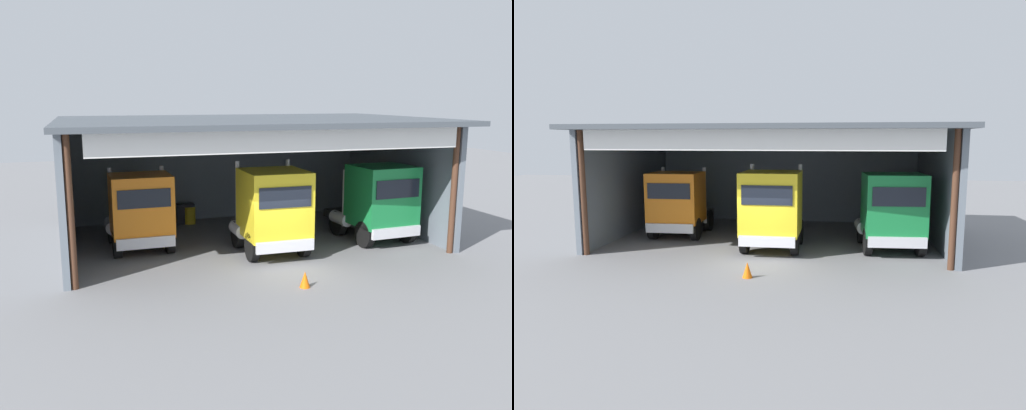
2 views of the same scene
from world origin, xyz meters
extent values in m
plane|color=slate|center=(0.00, 0.00, 0.00)|extent=(80.00, 80.00, 0.00)
cube|color=slate|center=(0.00, 9.70, 2.60)|extent=(15.17, 0.24, 5.20)
cube|color=slate|center=(-7.59, 4.85, 2.60)|extent=(0.24, 9.70, 5.20)
cube|color=slate|center=(7.59, 4.85, 2.60)|extent=(0.24, 9.70, 5.20)
cube|color=#474E55|center=(0.00, 4.35, 5.30)|extent=(15.77, 10.70, 0.20)
cylinder|color=#4C2D1E|center=(-7.34, 0.15, 2.60)|extent=(0.24, 0.24, 5.20)
cylinder|color=#4C2D1E|center=(7.34, 0.15, 2.60)|extent=(0.24, 0.24, 5.20)
cube|color=white|center=(0.00, -0.40, 4.85)|extent=(13.65, 0.12, 0.90)
cube|color=orange|center=(-4.72, 3.94, 2.02)|extent=(2.48, 2.21, 2.44)
cube|color=black|center=(-4.68, 2.85, 2.44)|extent=(2.05, 0.13, 0.73)
cube|color=silver|center=(-4.68, 2.82, 0.69)|extent=(2.29, 0.24, 0.44)
cube|color=#232326|center=(-4.79, 5.95, 0.72)|extent=(1.93, 3.71, 0.36)
cylinder|color=silver|center=(-3.68, 5.19, 1.98)|extent=(0.18, 0.18, 2.87)
cylinder|color=silver|center=(-5.84, 5.12, 1.98)|extent=(0.18, 0.18, 2.87)
cylinder|color=silver|center=(-5.86, 5.61, 0.84)|extent=(0.60, 1.22, 0.56)
cylinder|color=black|center=(-3.65, 3.55, 0.54)|extent=(0.34, 1.10, 1.09)
cylinder|color=black|center=(-5.76, 3.48, 0.54)|extent=(0.34, 1.10, 1.09)
cylinder|color=black|center=(-3.73, 5.98, 0.54)|extent=(0.34, 1.10, 1.09)
cylinder|color=black|center=(-5.84, 5.91, 0.54)|extent=(0.34, 1.10, 1.09)
cube|color=yellow|center=(0.29, 1.93, 2.14)|extent=(2.46, 2.54, 2.65)
cube|color=black|center=(0.30, 0.65, 2.61)|extent=(2.08, 0.07, 0.79)
cube|color=silver|center=(0.30, 0.62, 0.72)|extent=(2.32, 0.17, 0.44)
cube|color=#232326|center=(0.28, 3.51, 0.75)|extent=(1.85, 2.88, 0.36)
cylinder|color=silver|center=(1.39, 3.35, 2.14)|extent=(0.18, 0.18, 3.14)
cylinder|color=silver|center=(-0.82, 3.34, 2.14)|extent=(0.18, 0.18, 3.14)
cylinder|color=silver|center=(-0.81, 3.20, 0.87)|extent=(0.57, 1.20, 0.56)
cylinder|color=black|center=(1.37, 1.43, 0.57)|extent=(0.31, 1.14, 1.14)
cylinder|color=black|center=(-0.78, 1.42, 0.57)|extent=(0.31, 1.14, 1.14)
cylinder|color=black|center=(1.36, 3.52, 0.57)|extent=(0.31, 1.14, 1.14)
cylinder|color=black|center=(-0.79, 3.50, 0.57)|extent=(0.31, 1.14, 1.14)
cube|color=#197F3D|center=(5.43, 2.46, 2.11)|extent=(2.62, 2.40, 2.58)
cube|color=black|center=(5.51, 1.33, 2.56)|extent=(2.09, 0.22, 0.77)
cube|color=silver|center=(5.51, 1.30, 0.72)|extent=(2.34, 0.34, 0.44)
cube|color=#232326|center=(5.29, 4.28, 0.75)|extent=(2.09, 3.45, 0.36)
cylinder|color=silver|center=(6.44, 3.80, 1.85)|extent=(0.18, 0.18, 2.56)
cylinder|color=silver|center=(4.23, 3.63, 1.85)|extent=(0.18, 0.18, 2.56)
cylinder|color=silver|center=(4.21, 3.89, 0.87)|extent=(0.65, 1.24, 0.56)
cylinder|color=black|center=(6.54, 2.10, 0.57)|extent=(0.39, 1.16, 1.14)
cylinder|color=black|center=(4.38, 1.93, 0.57)|extent=(0.39, 1.16, 1.14)
cylinder|color=black|center=(6.37, 4.36, 0.57)|extent=(0.39, 1.16, 1.14)
cylinder|color=black|center=(4.21, 4.19, 0.57)|extent=(0.39, 1.16, 1.14)
cylinder|color=gold|center=(-1.89, 8.59, 0.43)|extent=(0.58, 0.58, 0.86)
cube|color=black|center=(-2.10, 8.77, 0.50)|extent=(0.90, 0.60, 1.00)
cone|color=orange|center=(0.04, -1.99, 0.28)|extent=(0.36, 0.36, 0.56)
camera|label=1|loc=(-6.77, -18.31, 6.29)|focal=38.59mm
camera|label=2|loc=(3.24, -17.21, 4.81)|focal=32.03mm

